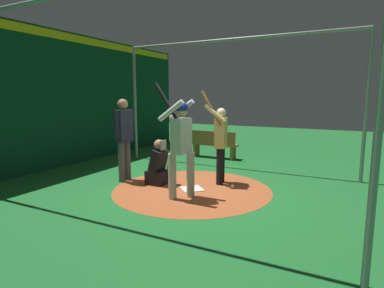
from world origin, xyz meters
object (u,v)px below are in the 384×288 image
bench (214,144)px  umpire (124,135)px  home_plate (192,189)px  batter (181,140)px  visitor (220,140)px  catcher (159,167)px  baseball_0 (233,186)px

bench → umpire: bearing=-102.4°
home_plate → batter: size_ratio=0.19×
umpire → visitor: visitor is taller
batter → bench: batter is taller
catcher → visitor: visitor is taller
batter → umpire: 1.80m
catcher → bench: bearing=92.1°
batter → baseball_0: bearing=58.0°
catcher → umpire: bearing=-172.8°
home_plate → bench: bearing=106.1°
bench → baseball_0: bench is taller
umpire → baseball_0: (2.39, 0.57, -1.01)m
umpire → bench: (0.73, 3.35, -0.61)m
catcher → bench: (-0.12, 3.24, 0.04)m
visitor → baseball_0: 1.02m
home_plate → baseball_0: size_ratio=5.68×
home_plate → catcher: size_ratio=0.42×
baseball_0 → catcher: bearing=-163.4°
baseball_0 → umpire: bearing=-166.7°
home_plate → visitor: bearing=64.1°
home_plate → visitor: size_ratio=0.21×
umpire → catcher: bearing=7.2°
batter → visitor: batter is taller
umpire → baseball_0: bearing=13.3°
umpire → visitor: (2.01, 0.79, -0.09)m
batter → umpire: bearing=164.5°
batter → baseball_0: size_ratio=29.16×
home_plate → batter: bearing=-83.6°
home_plate → catcher: bearing=179.2°
home_plate → bench: size_ratio=0.28×
umpire → baseball_0: 2.66m
visitor → bench: 2.91m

